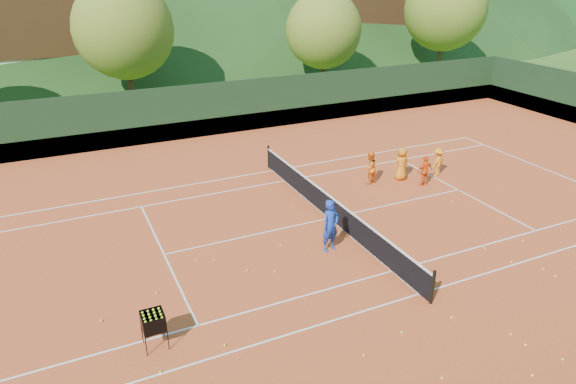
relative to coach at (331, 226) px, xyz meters
name	(u,v)px	position (x,y,z in m)	size (l,w,h in m)	color
ground	(329,219)	(1.16, 2.09, -0.95)	(400.00, 400.00, 0.00)	#36581B
clay_court	(329,218)	(1.16, 2.09, -0.94)	(40.00, 24.00, 0.02)	#BE471E
coach	(331,226)	(0.00, 0.00, 0.00)	(0.68, 0.44, 1.86)	#193BA8
student_a	(370,168)	(4.45, 4.37, -0.19)	(0.71, 0.56, 1.47)	orange
student_b	(425,171)	(6.51, 3.14, -0.24)	(0.81, 0.34, 1.37)	#F85D16
student_c	(401,164)	(5.98, 4.13, -0.17)	(0.75, 0.49, 1.53)	orange
student_d	(438,162)	(7.80, 3.84, -0.27)	(0.86, 0.49, 1.33)	orange
tennis_ball_0	(543,269)	(5.58, -4.03, -0.89)	(0.07, 0.07, 0.07)	#E8F629
tennis_ball_1	(157,293)	(-5.94, -0.09, -0.89)	(0.07, 0.07, 0.07)	#E8F629
tennis_ball_3	(485,248)	(4.87, -2.22, -0.89)	(0.07, 0.07, 0.07)	#E8F629
tennis_ball_4	(452,318)	(1.23, -4.71, -0.89)	(0.07, 0.07, 0.07)	#E8F629
tennis_ball_5	(452,201)	(6.45, 1.21, -0.89)	(0.07, 0.07, 0.07)	#E8F629
tennis_ball_6	(511,334)	(2.16, -5.92, -0.89)	(0.07, 0.07, 0.07)	#E8F629
tennis_ball_7	(523,241)	(6.47, -2.40, -0.89)	(0.07, 0.07, 0.07)	#E8F629
tennis_ball_8	(275,272)	(-2.28, -0.51, -0.89)	(0.07, 0.07, 0.07)	#E8F629
tennis_ball_9	(281,245)	(-1.42, 0.97, -0.89)	(0.07, 0.07, 0.07)	#E8F629
tennis_ball_10	(526,345)	(2.19, -6.38, -0.89)	(0.07, 0.07, 0.07)	#E8F629
tennis_ball_11	(215,260)	(-3.81, 0.98, -0.89)	(0.07, 0.07, 0.07)	#E8F629
tennis_ball_12	(423,282)	(1.62, -2.99, -0.89)	(0.07, 0.07, 0.07)	#E8F629
tennis_ball_15	(160,372)	(-6.54, -3.36, -0.89)	(0.07, 0.07, 0.07)	#E8F629
tennis_ball_16	(225,345)	(-4.83, -3.11, -0.89)	(0.07, 0.07, 0.07)	#E8F629
tennis_ball_17	(247,271)	(-3.07, -0.07, -0.89)	(0.07, 0.07, 0.07)	#E8F629
tennis_ball_18	(197,260)	(-4.35, 1.22, -0.89)	(0.07, 0.07, 0.07)	#E8F629
tennis_ball_19	(555,276)	(5.59, -4.47, -0.89)	(0.07, 0.07, 0.07)	#E8F629
tennis_ball_21	(562,359)	(2.59, -7.15, -0.89)	(0.07, 0.07, 0.07)	#E8F629
tennis_ball_22	(364,355)	(-1.80, -4.95, -0.89)	(0.07, 0.07, 0.07)	#E8F629
tennis_ball_24	(101,321)	(-7.59, -0.73, -0.89)	(0.07, 0.07, 0.07)	#E8F629
tennis_ball_25	(442,378)	(-0.54, -6.39, -0.89)	(0.07, 0.07, 0.07)	#E8F629
tennis_ball_26	(532,375)	(1.48, -7.23, -0.89)	(0.07, 0.07, 0.07)	#E8F629
tennis_ball_27	(511,262)	(4.99, -3.28, -0.89)	(0.07, 0.07, 0.07)	#E8F629
tennis_ball_29	(402,332)	(-0.41, -4.64, -0.89)	(0.07, 0.07, 0.07)	#E8F629
court_lines	(329,218)	(1.16, 2.09, -0.93)	(23.83, 11.03, 0.00)	white
tennis_net	(330,206)	(1.16, 2.09, -0.43)	(0.10, 12.07, 1.10)	black
perimeter_fence	(331,189)	(1.16, 2.09, 0.32)	(40.40, 24.24, 3.00)	black
ball_hopper	(153,322)	(-6.43, -2.35, -0.18)	(0.57, 0.57, 1.00)	black
chalet_left	(20,12)	(-8.84, 32.09, 4.70)	(13.80, 9.93, 12.92)	beige
chalet_mid	(210,10)	(7.16, 36.09, 4.04)	(12.65, 8.82, 11.45)	beige
chalet_right	(360,5)	(21.16, 32.09, 4.31)	(11.50, 8.82, 11.91)	beige
tree_b	(124,29)	(-2.84, 22.09, 4.25)	(6.40, 6.40, 8.40)	#3C2618
tree_c	(324,30)	(11.16, 21.09, 3.60)	(5.60, 5.60, 7.35)	#3D2618
tree_d	(445,9)	(23.16, 22.09, 4.57)	(6.80, 6.80, 8.93)	#422A1A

